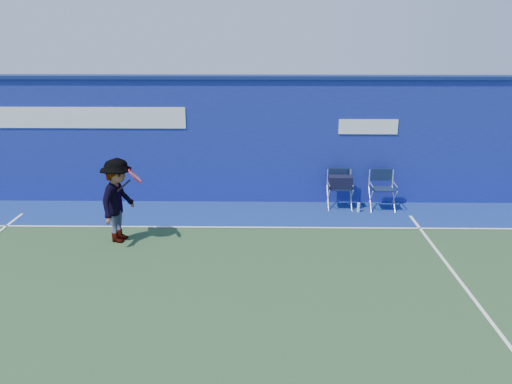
{
  "coord_description": "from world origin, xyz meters",
  "views": [
    {
      "loc": [
        1.14,
        -7.79,
        4.2
      ],
      "look_at": [
        0.97,
        2.6,
        1.0
      ],
      "focal_mm": 38.0,
      "sensor_mm": 36.0,
      "label": 1
    }
  ],
  "objects_px": {
    "directors_chair_left": "(340,192)",
    "water_bottle": "(359,208)",
    "directors_chair_right": "(382,198)",
    "tennis_player": "(118,200)"
  },
  "relations": [
    {
      "from": "tennis_player",
      "to": "directors_chair_right",
      "type": "bearing_deg",
      "value": 19.63
    },
    {
      "from": "directors_chair_right",
      "to": "water_bottle",
      "type": "bearing_deg",
      "value": -160.6
    },
    {
      "from": "tennis_player",
      "to": "water_bottle",
      "type": "bearing_deg",
      "value": 19.66
    },
    {
      "from": "directors_chair_right",
      "to": "tennis_player",
      "type": "height_order",
      "value": "tennis_player"
    },
    {
      "from": "directors_chair_left",
      "to": "directors_chair_right",
      "type": "bearing_deg",
      "value": -5.16
    },
    {
      "from": "directors_chair_right",
      "to": "water_bottle",
      "type": "xyz_separation_m",
      "value": [
        -0.58,
        -0.2,
        -0.18
      ]
    },
    {
      "from": "tennis_player",
      "to": "directors_chair_left",
      "type": "bearing_deg",
      "value": 24.27
    },
    {
      "from": "directors_chair_left",
      "to": "directors_chair_right",
      "type": "relative_size",
      "value": 0.99
    },
    {
      "from": "directors_chair_left",
      "to": "water_bottle",
      "type": "distance_m",
      "value": 0.58
    },
    {
      "from": "water_bottle",
      "to": "directors_chair_right",
      "type": "bearing_deg",
      "value": 19.4
    }
  ]
}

